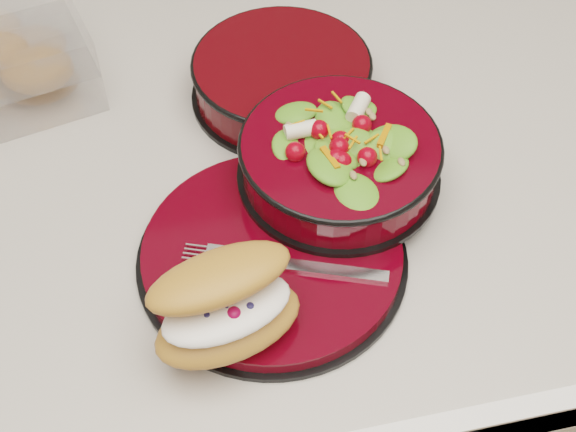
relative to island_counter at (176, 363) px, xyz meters
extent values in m
cube|color=silver|center=(0.00, 0.00, -0.02)|extent=(1.16, 0.66, 0.86)
cube|color=#B9B5AA|center=(0.00, 0.00, 0.43)|extent=(1.24, 0.74, 0.04)
cylinder|color=black|center=(0.12, -0.16, 0.45)|extent=(0.26, 0.26, 0.01)
cylinder|color=#50020A|center=(0.12, -0.16, 0.46)|extent=(0.25, 0.25, 0.01)
torus|color=black|center=(0.13, -0.17, 0.46)|extent=(0.14, 0.14, 0.01)
cylinder|color=black|center=(0.21, -0.09, 0.47)|extent=(0.21, 0.21, 0.01)
cylinder|color=#50020A|center=(0.21, -0.09, 0.49)|extent=(0.20, 0.20, 0.04)
torus|color=black|center=(0.21, -0.09, 0.51)|extent=(0.20, 0.20, 0.01)
ellipsoid|color=#4D8B27|center=(0.21, -0.09, 0.50)|extent=(0.17, 0.17, 0.07)
sphere|color=red|center=(0.25, -0.09, 0.54)|extent=(0.02, 0.02, 0.02)
sphere|color=red|center=(0.24, -0.06, 0.54)|extent=(0.02, 0.02, 0.02)
sphere|color=red|center=(0.21, -0.05, 0.54)|extent=(0.02, 0.02, 0.02)
sphere|color=red|center=(0.18, -0.06, 0.54)|extent=(0.02, 0.02, 0.02)
sphere|color=red|center=(0.17, -0.09, 0.54)|extent=(0.02, 0.02, 0.02)
sphere|color=red|center=(0.18, -0.12, 0.54)|extent=(0.02, 0.02, 0.02)
sphere|color=red|center=(0.21, -0.13, 0.54)|extent=(0.02, 0.02, 0.02)
sphere|color=red|center=(0.24, -0.12, 0.54)|extent=(0.02, 0.02, 0.02)
cylinder|color=silver|center=(0.23, -0.05, 0.54)|extent=(0.03, 0.04, 0.02)
cylinder|color=silver|center=(0.17, -0.07, 0.54)|extent=(0.04, 0.03, 0.02)
cube|color=orange|center=(0.19, -0.11, 0.54)|extent=(0.03, 0.03, 0.01)
cube|color=orange|center=(0.25, -0.10, 0.54)|extent=(0.03, 0.02, 0.01)
ellipsoid|color=#CB7F3E|center=(0.07, -0.25, 0.48)|extent=(0.15, 0.10, 0.04)
ellipsoid|color=white|center=(0.07, -0.25, 0.51)|extent=(0.13, 0.09, 0.02)
ellipsoid|color=#CB7F3E|center=(0.07, -0.23, 0.53)|extent=(0.14, 0.09, 0.03)
sphere|color=#A50B32|center=(0.05, -0.25, 0.51)|extent=(0.01, 0.01, 0.01)
sphere|color=#A50B32|center=(0.07, -0.26, 0.51)|extent=(0.01, 0.01, 0.01)
sphere|color=#191947|center=(0.06, -0.24, 0.51)|extent=(0.01, 0.01, 0.01)
sphere|color=#191947|center=(0.08, -0.25, 0.51)|extent=(0.01, 0.01, 0.01)
sphere|color=#191947|center=(0.07, -0.25, 0.51)|extent=(0.01, 0.01, 0.01)
sphere|color=#191947|center=(0.09, -0.25, 0.51)|extent=(0.01, 0.01, 0.01)
sphere|color=#191947|center=(0.05, -0.25, 0.51)|extent=(0.01, 0.01, 0.01)
cube|color=silver|center=(0.16, -0.19, 0.47)|extent=(0.13, 0.06, 0.00)
cube|color=silver|center=(0.08, -0.16, 0.47)|extent=(0.05, 0.04, 0.00)
ellipsoid|color=#CB7F3E|center=(-0.09, 0.14, 0.47)|extent=(0.08, 0.07, 0.04)
cylinder|color=black|center=(0.18, 0.06, 0.45)|extent=(0.21, 0.21, 0.01)
cylinder|color=#480408|center=(0.18, 0.06, 0.48)|extent=(0.20, 0.20, 0.05)
torus|color=black|center=(0.18, 0.06, 0.50)|extent=(0.20, 0.20, 0.01)
camera|label=1|loc=(0.04, -0.61, 1.08)|focal=50.00mm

